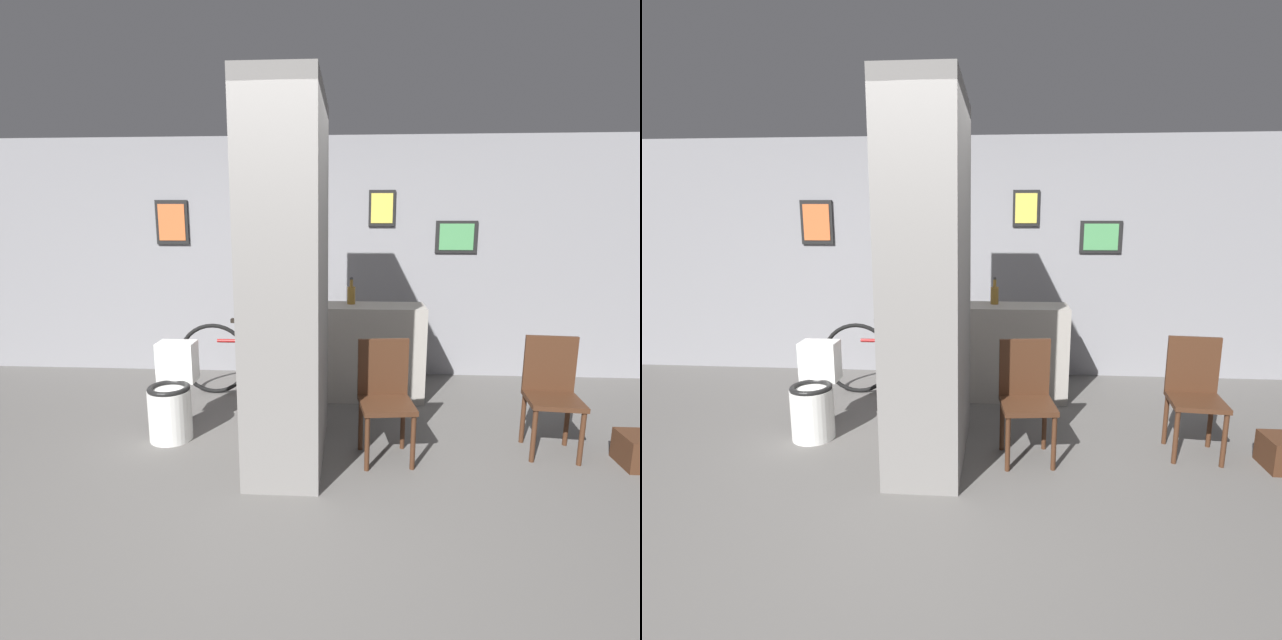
{
  "view_description": "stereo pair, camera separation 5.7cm",
  "coord_description": "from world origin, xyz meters",
  "views": [
    {
      "loc": [
        0.39,
        -2.9,
        1.78
      ],
      "look_at": [
        0.14,
        1.02,
        0.95
      ],
      "focal_mm": 28.0,
      "sensor_mm": 36.0,
      "label": 1
    },
    {
      "loc": [
        0.44,
        -2.9,
        1.78
      ],
      "look_at": [
        0.14,
        1.02,
        0.95
      ],
      "focal_mm": 28.0,
      "sensor_mm": 36.0,
      "label": 2
    }
  ],
  "objects": [
    {
      "name": "wall_back",
      "position": [
        0.0,
        2.63,
        1.3
      ],
      "size": [
        8.0,
        0.09,
        2.6
      ],
      "color": "gray",
      "rests_on": "ground_plane"
    },
    {
      "name": "toilet",
      "position": [
        -1.06,
        0.85,
        0.33
      ],
      "size": [
        0.34,
        0.5,
        0.75
      ],
      "color": "white",
      "rests_on": "ground_plane"
    },
    {
      "name": "counter_shelf",
      "position": [
        0.44,
        1.85,
        0.46
      ],
      "size": [
        1.3,
        0.44,
        0.93
      ],
      "color": "gray",
      "rests_on": "ground_plane"
    },
    {
      "name": "chair_near_pillar",
      "position": [
        0.64,
        0.61,
        0.48
      ],
      "size": [
        0.42,
        0.42,
        0.88
      ],
      "rotation": [
        0.0,
        0.0,
        0.12
      ],
      "color": "#422616",
      "rests_on": "ground_plane"
    },
    {
      "name": "ground_plane",
      "position": [
        0.0,
        0.0,
        0.0
      ],
      "size": [
        14.0,
        14.0,
        0.0
      ],
      "primitive_type": "plane",
      "color": "#5B5956"
    },
    {
      "name": "pillar_center",
      "position": [
        -0.06,
        0.62,
        1.3
      ],
      "size": [
        0.54,
        1.24,
        2.6
      ],
      "color": "gray",
      "rests_on": "ground_plane"
    },
    {
      "name": "bicycle",
      "position": [
        -0.44,
        1.85,
        0.38
      ],
      "size": [
        1.8,
        0.42,
        0.78
      ],
      "color": "black",
      "rests_on": "ground_plane"
    },
    {
      "name": "chair_by_doorway",
      "position": [
        1.91,
        0.78,
        0.48
      ],
      "size": [
        0.41,
        0.41,
        0.88
      ],
      "rotation": [
        0.0,
        0.0,
        -0.09
      ],
      "color": "#422616",
      "rests_on": "ground_plane"
    },
    {
      "name": "bottle_tall",
      "position": [
        0.38,
        1.91,
        1.02
      ],
      "size": [
        0.08,
        0.08,
        0.27
      ],
      "color": "olive",
      "rests_on": "counter_shelf"
    }
  ]
}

